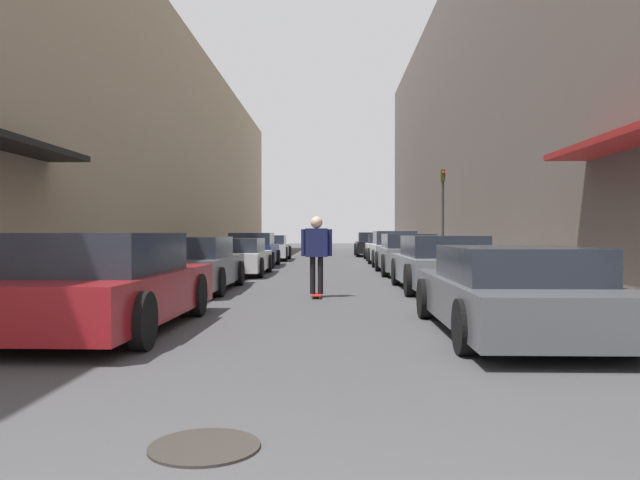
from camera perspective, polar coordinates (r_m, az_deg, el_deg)
ground at (r=22.22m, az=0.21°, el=-2.81°), size 112.52×112.52×0.00m
curb_strip_left at (r=27.80m, az=-9.47°, el=-1.99°), size 1.80×51.15×0.12m
curb_strip_right at (r=27.68m, az=10.27°, el=-2.01°), size 1.80×51.15×0.12m
building_row_left at (r=28.67m, az=-15.25°, el=7.85°), size 4.90×51.15×9.89m
building_row_right at (r=28.72m, az=16.13°, el=11.06°), size 4.90×51.15×13.08m
parked_car_left_0 at (r=9.05m, az=-18.84°, el=-3.81°), size 2.00×4.79×1.35m
parked_car_left_1 at (r=14.78m, az=-11.61°, el=-2.23°), size 1.95×4.62×1.25m
parked_car_left_2 at (r=20.06m, az=-7.61°, el=-1.56°), size 1.95×4.19×1.17m
parked_car_left_3 at (r=25.03m, az=-6.17°, el=-0.94°), size 1.94×4.19×1.34m
parked_car_left_4 at (r=30.58m, az=-4.76°, el=-0.72°), size 2.06×4.33×1.22m
parked_car_right_0 at (r=8.67m, az=17.06°, el=-4.51°), size 2.01×4.79×1.17m
parked_car_right_1 at (r=14.79m, az=11.03°, el=-2.14°), size 2.00×4.59×1.28m
parked_car_right_2 at (r=20.48m, az=7.97°, el=-1.31°), size 1.87×4.52×1.31m
parked_car_right_3 at (r=25.62m, az=6.77°, el=-0.83°), size 1.95×4.37×1.41m
parked_car_right_4 at (r=30.78m, az=5.87°, el=-0.70°), size 1.87×3.96×1.26m
parked_car_right_5 at (r=35.90m, az=4.88°, el=-0.43°), size 2.07×4.31×1.36m
skateboarder at (r=12.97m, az=-0.32°, el=-0.71°), size 0.65×0.78×1.69m
manhole_cover at (r=4.18m, az=-10.52°, el=-18.09°), size 0.70×0.70×0.02m
traffic_light at (r=24.26m, az=11.16°, el=3.04°), size 0.16×0.22×3.63m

